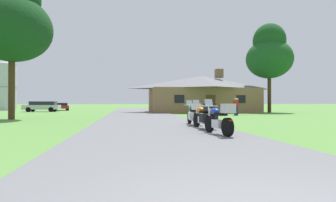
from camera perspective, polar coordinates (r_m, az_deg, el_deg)
ground_plane at (r=22.46m, az=-5.05°, el=-3.46°), size 500.00×500.00×0.00m
asphalt_driveway at (r=20.46m, az=-4.72°, el=-3.68°), size 6.40×80.00×0.06m
motorcycle_blue_nearest_to_camera at (r=10.19m, az=10.58°, el=-3.68°), size 0.77×2.08×1.30m
motorcycle_orange_second_in_row at (r=12.40m, az=7.54°, el=-3.15°), size 0.88×2.08×1.30m
motorcycle_green_farthest_in_row at (r=14.47m, az=5.32°, el=-2.75°), size 0.72×2.08×1.30m
stone_lodge at (r=35.45m, az=6.91°, el=1.52°), size 13.61×8.18×5.52m
bystander_white_shirt_near_lodge at (r=27.79m, az=14.06°, el=-0.90°), size 0.36×0.50×1.69m
bystander_red_shirt_beside_signpost at (r=27.42m, az=13.78°, el=-0.95°), size 0.55×0.26×1.67m
bystander_red_shirt_by_tree at (r=28.04m, az=13.63°, el=-0.90°), size 0.41×0.42×1.69m
tree_left_near at (r=23.86m, az=-29.43°, el=14.36°), size 5.63×5.63×10.96m
tree_right_of_lodge at (r=37.36m, az=20.09°, el=9.12°), size 5.70×5.70×11.11m
metal_silo_distant at (r=51.91m, az=-30.41°, el=2.89°), size 3.31×3.31×8.23m
parked_silver_suv_far_left at (r=41.27m, az=-24.43°, el=-0.95°), size 4.61×1.94×1.40m
parked_red_sedan_far_left at (r=47.32m, az=-21.02°, el=-1.04°), size 2.97×4.55×1.20m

